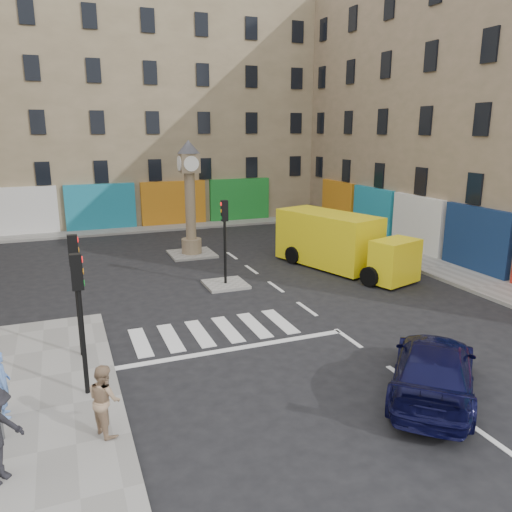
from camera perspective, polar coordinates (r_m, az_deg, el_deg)
ground at (r=16.35m, az=12.35°, el=-10.49°), size 120.00×120.00×0.00m
sidewalk_right at (r=28.89m, az=15.80°, el=0.36°), size 2.60×30.00×0.15m
sidewalk_far at (r=35.35m, az=-13.81°, el=2.97°), size 32.00×2.40×0.15m
island_near at (r=22.27m, az=-3.50°, el=-3.25°), size 1.80×1.80×0.12m
island_far at (r=27.83m, az=-7.34°, el=0.24°), size 2.40×2.40×0.12m
building_right at (r=32.37m, az=26.05°, el=15.10°), size 10.00×30.00×16.00m
building_far at (r=40.51m, az=-15.74°, el=16.24°), size 32.00×10.00×17.00m
traffic_light_left_near at (r=13.09m, az=-19.52°, el=-5.00°), size 0.28×0.22×3.70m
traffic_light_left_far at (r=15.38m, az=-19.92°, el=-2.20°), size 0.28×0.22×3.70m
traffic_light_island at (r=21.64m, az=-3.60°, el=3.16°), size 0.28×0.22×3.70m
clock_pillar at (r=27.20m, az=-7.57°, el=7.39°), size 1.20×1.20×6.10m
navy_sedan at (r=14.05m, az=19.62°, el=-12.06°), size 4.86×5.02×1.44m
yellow_van at (r=24.94m, az=9.47°, el=1.55°), size 4.32×7.77×2.71m
pedestrian_blue at (r=13.42m, az=-27.08°, el=-12.90°), size 0.51×0.67×1.66m
pedestrian_tan at (r=11.94m, az=-16.92°, el=-15.41°), size 0.87×0.97×1.63m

